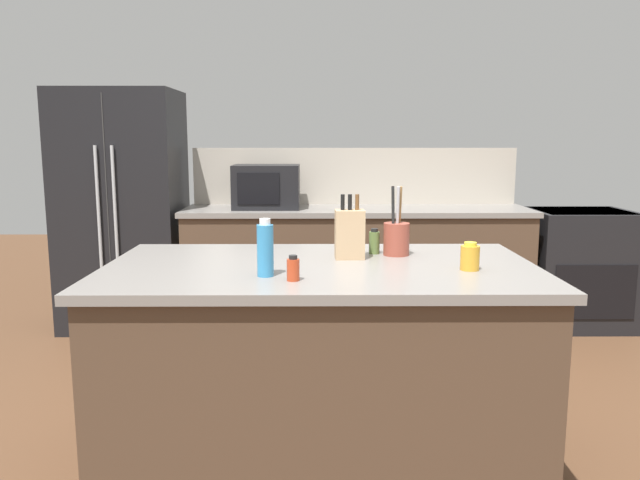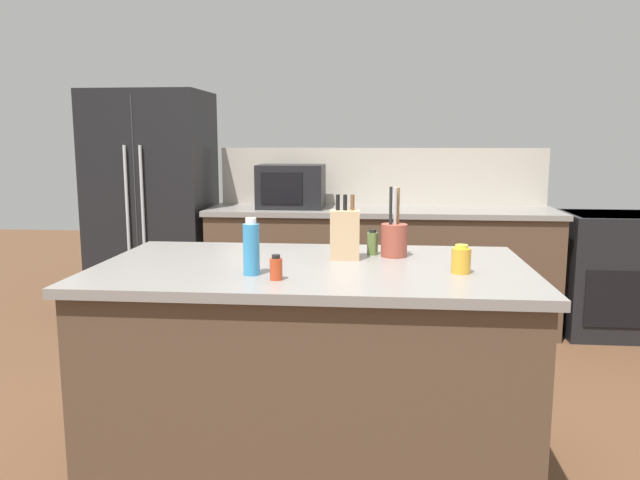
{
  "view_description": "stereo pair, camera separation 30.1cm",
  "coord_description": "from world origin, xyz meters",
  "px_view_note": "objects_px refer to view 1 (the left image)",
  "views": [
    {
      "loc": [
        -0.02,
        -2.63,
        1.47
      ],
      "look_at": [
        0.0,
        0.35,
        0.99
      ],
      "focal_mm": 35.0,
      "sensor_mm": 36.0,
      "label": 1
    },
    {
      "loc": [
        0.28,
        -2.61,
        1.47
      ],
      "look_at": [
        0.0,
        0.35,
        0.99
      ],
      "focal_mm": 35.0,
      "sensor_mm": 36.0,
      "label": 2
    }
  ],
  "objects_px": {
    "spice_jar_oregano": "(374,242)",
    "knife_block": "(350,234)",
    "range_oven": "(578,267)",
    "refrigerator": "(123,210)",
    "spice_jar_paprika": "(293,269)",
    "dish_soap_bottle": "(265,249)",
    "microwave": "(267,187)",
    "honey_jar": "(470,257)",
    "utensil_crock": "(396,238)"
  },
  "relations": [
    {
      "from": "microwave",
      "to": "honey_jar",
      "type": "relative_size",
      "value": 4.37
    },
    {
      "from": "range_oven",
      "to": "spice_jar_paprika",
      "type": "bearing_deg",
      "value": -130.91
    },
    {
      "from": "utensil_crock",
      "to": "honey_jar",
      "type": "bearing_deg",
      "value": -52.3
    },
    {
      "from": "spice_jar_paprika",
      "to": "spice_jar_oregano",
      "type": "relative_size",
      "value": 0.83
    },
    {
      "from": "spice_jar_paprika",
      "to": "dish_soap_bottle",
      "type": "distance_m",
      "value": 0.15
    },
    {
      "from": "range_oven",
      "to": "refrigerator",
      "type": "bearing_deg",
      "value": 179.18
    },
    {
      "from": "utensil_crock",
      "to": "spice_jar_oregano",
      "type": "bearing_deg",
      "value": 160.01
    },
    {
      "from": "honey_jar",
      "to": "spice_jar_paprika",
      "type": "bearing_deg",
      "value": -165.24
    },
    {
      "from": "range_oven",
      "to": "microwave",
      "type": "relative_size",
      "value": 1.81
    },
    {
      "from": "refrigerator",
      "to": "microwave",
      "type": "relative_size",
      "value": 3.64
    },
    {
      "from": "spice_jar_paprika",
      "to": "dish_soap_bottle",
      "type": "relative_size",
      "value": 0.43
    },
    {
      "from": "refrigerator",
      "to": "honey_jar",
      "type": "distance_m",
      "value": 3.2
    },
    {
      "from": "spice_jar_paprika",
      "to": "knife_block",
      "type": "bearing_deg",
      "value": 61.84
    },
    {
      "from": "honey_jar",
      "to": "dish_soap_bottle",
      "type": "relative_size",
      "value": 0.51
    },
    {
      "from": "microwave",
      "to": "knife_block",
      "type": "distance_m",
      "value": 2.13
    },
    {
      "from": "knife_block",
      "to": "spice_jar_oregano",
      "type": "distance_m",
      "value": 0.18
    },
    {
      "from": "knife_block",
      "to": "dish_soap_bottle",
      "type": "distance_m",
      "value": 0.51
    },
    {
      "from": "microwave",
      "to": "refrigerator",
      "type": "bearing_deg",
      "value": 177.4
    },
    {
      "from": "refrigerator",
      "to": "spice_jar_paprika",
      "type": "relative_size",
      "value": 18.76
    },
    {
      "from": "spice_jar_paprika",
      "to": "dish_soap_bottle",
      "type": "xyz_separation_m",
      "value": [
        -0.11,
        0.08,
        0.06
      ]
    },
    {
      "from": "range_oven",
      "to": "dish_soap_bottle",
      "type": "height_order",
      "value": "dish_soap_bottle"
    },
    {
      "from": "utensil_crock",
      "to": "dish_soap_bottle",
      "type": "xyz_separation_m",
      "value": [
        -0.57,
        -0.45,
        0.03
      ]
    },
    {
      "from": "spice_jar_paprika",
      "to": "dish_soap_bottle",
      "type": "height_order",
      "value": "dish_soap_bottle"
    },
    {
      "from": "range_oven",
      "to": "spice_jar_oregano",
      "type": "bearing_deg",
      "value": -132.96
    },
    {
      "from": "microwave",
      "to": "honey_jar",
      "type": "height_order",
      "value": "microwave"
    },
    {
      "from": "knife_block",
      "to": "dish_soap_bottle",
      "type": "height_order",
      "value": "knife_block"
    },
    {
      "from": "range_oven",
      "to": "honey_jar",
      "type": "height_order",
      "value": "honey_jar"
    },
    {
      "from": "utensil_crock",
      "to": "range_oven",
      "type": "bearing_deg",
      "value": 49.16
    },
    {
      "from": "utensil_crock",
      "to": "honey_jar",
      "type": "xyz_separation_m",
      "value": [
        0.26,
        -0.34,
        -0.03
      ]
    },
    {
      "from": "spice_jar_oregano",
      "to": "knife_block",
      "type": "bearing_deg",
      "value": -136.53
    },
    {
      "from": "honey_jar",
      "to": "dish_soap_bottle",
      "type": "bearing_deg",
      "value": -172.5
    },
    {
      "from": "refrigerator",
      "to": "microwave",
      "type": "bearing_deg",
      "value": -2.6
    },
    {
      "from": "refrigerator",
      "to": "dish_soap_bottle",
      "type": "distance_m",
      "value": 2.81
    },
    {
      "from": "spice_jar_oregano",
      "to": "dish_soap_bottle",
      "type": "bearing_deg",
      "value": -134.45
    },
    {
      "from": "range_oven",
      "to": "knife_block",
      "type": "bearing_deg",
      "value": -133.17
    },
    {
      "from": "range_oven",
      "to": "microwave",
      "type": "height_order",
      "value": "microwave"
    },
    {
      "from": "refrigerator",
      "to": "honey_jar",
      "type": "xyz_separation_m",
      "value": [
        2.15,
        -2.37,
        0.07
      ]
    },
    {
      "from": "knife_block",
      "to": "utensil_crock",
      "type": "height_order",
      "value": "utensil_crock"
    },
    {
      "from": "honey_jar",
      "to": "utensil_crock",
      "type": "bearing_deg",
      "value": 127.7
    },
    {
      "from": "knife_block",
      "to": "spice_jar_oregano",
      "type": "height_order",
      "value": "knife_block"
    },
    {
      "from": "refrigerator",
      "to": "range_oven",
      "type": "xyz_separation_m",
      "value": [
        3.6,
        -0.05,
        -0.45
      ]
    },
    {
      "from": "refrigerator",
      "to": "dish_soap_bottle",
      "type": "height_order",
      "value": "refrigerator"
    },
    {
      "from": "refrigerator",
      "to": "spice_jar_paprika",
      "type": "bearing_deg",
      "value": -60.81
    },
    {
      "from": "refrigerator",
      "to": "spice_jar_paprika",
      "type": "height_order",
      "value": "refrigerator"
    },
    {
      "from": "spice_jar_paprika",
      "to": "honey_jar",
      "type": "relative_size",
      "value": 0.85
    },
    {
      "from": "spice_jar_paprika",
      "to": "range_oven",
      "type": "bearing_deg",
      "value": 49.09
    },
    {
      "from": "knife_block",
      "to": "spice_jar_paprika",
      "type": "bearing_deg",
      "value": -120.21
    },
    {
      "from": "range_oven",
      "to": "honey_jar",
      "type": "relative_size",
      "value": 7.93
    },
    {
      "from": "knife_block",
      "to": "honey_jar",
      "type": "bearing_deg",
      "value": -30.09
    },
    {
      "from": "knife_block",
      "to": "utensil_crock",
      "type": "relative_size",
      "value": 0.91
    }
  ]
}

